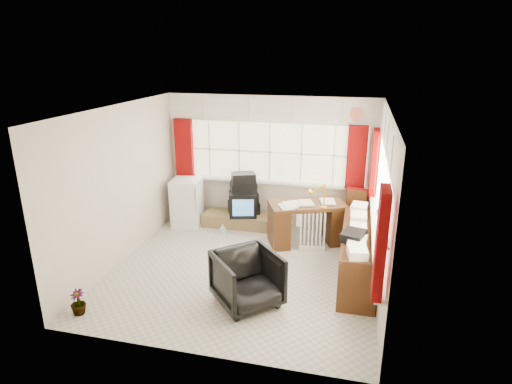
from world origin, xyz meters
TOP-DOWN VIEW (x-y plane):
  - ground at (0.00, 0.00)m, footprint 4.00×4.00m
  - room_walls at (0.00, 0.00)m, footprint 4.00×4.00m
  - window_back at (0.00, 1.94)m, footprint 3.70×0.12m
  - window_right at (1.94, 0.00)m, footprint 0.12×3.70m
  - curtains at (0.92, 0.93)m, footprint 3.83×3.83m
  - overhead_cabinets at (0.98, 0.98)m, footprint 3.98×3.98m
  - desk at (0.83, 1.25)m, footprint 1.45×1.09m
  - desk_lamp at (1.12, 1.09)m, footprint 0.15×0.12m
  - task_chair at (1.64, 1.55)m, footprint 0.49×0.51m
  - office_chair at (0.30, -0.87)m, footprint 1.13×1.13m
  - radiator at (0.96, 1.02)m, footprint 0.47×0.25m
  - credenza at (1.73, 0.20)m, footprint 0.50×2.00m
  - file_tray at (1.64, -0.11)m, footprint 0.38×0.43m
  - tv_bench at (-0.55, 1.72)m, footprint 1.40×0.50m
  - crt_tv at (-0.45, 1.68)m, footprint 0.62×0.59m
  - hifi_stack at (-0.48, 1.81)m, footprint 0.69×0.58m
  - mini_fridge at (-1.55, 1.55)m, footprint 0.60×0.60m
  - spray_bottle_a at (0.02, 0.64)m, footprint 0.15×0.15m
  - spray_bottle_b at (-0.74, 1.27)m, footprint 0.09×0.09m
  - flower_vase at (-1.78, -1.62)m, footprint 0.23×0.23m

SIDE VIEW (x-z plane):
  - ground at x=0.00m, z-range 0.00..0.00m
  - spray_bottle_b at x=-0.74m, z-range 0.00..0.19m
  - tv_bench at x=-0.55m, z-range 0.00..0.25m
  - spray_bottle_a at x=0.02m, z-range 0.00..0.28m
  - flower_vase at x=-1.78m, z-range 0.00..0.35m
  - radiator at x=0.96m, z-range -0.06..0.61m
  - office_chair at x=0.30m, z-range 0.00..0.74m
  - credenza at x=1.73m, z-range -0.03..0.82m
  - desk at x=0.83m, z-range 0.02..0.81m
  - mini_fridge at x=-1.55m, z-range 0.00..0.92m
  - crt_tv at x=-0.45m, z-range 0.25..0.72m
  - task_chair at x=1.64m, z-range 0.03..1.00m
  - hifi_stack at x=-0.48m, z-range 0.21..1.02m
  - file_tray at x=1.64m, z-range 0.75..0.87m
  - window_back at x=0.00m, z-range -0.85..2.75m
  - window_right at x=1.94m, z-range -0.85..2.75m
  - desk_lamp at x=1.12m, z-range 0.83..1.26m
  - curtains at x=0.92m, z-range 0.88..2.03m
  - room_walls at x=0.00m, z-range -0.50..3.50m
  - overhead_cabinets at x=0.98m, z-range 2.01..2.49m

